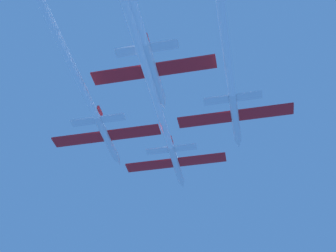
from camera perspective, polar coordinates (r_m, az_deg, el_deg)
The scene contains 3 objects.
jet_lead at distance 58.10m, azimuth -2.60°, elevation 6.56°, with size 16.17×63.88×2.68m.
jet_left_wing at distance 57.37m, azimuth -12.07°, elevation 7.56°, with size 16.17×51.67×2.68m.
jet_right_wing at distance 51.28m, azimuth 6.65°, elevation 15.28°, with size 16.17×62.33×2.68m.
Camera 1 is at (9.82, -58.83, -41.87)m, focal length 48.28 mm.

